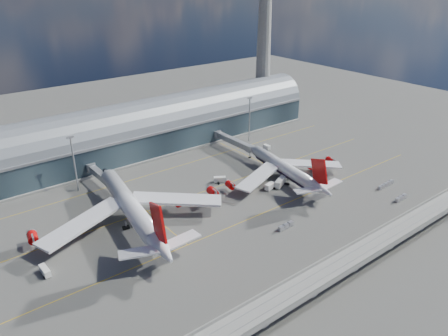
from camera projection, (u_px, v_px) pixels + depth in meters
ground at (245, 204)px, 182.06m from camera, size 500.00×500.00×0.00m
taxi_lines at (213, 186)px, 197.92m from camera, size 200.00×80.12×0.01m
terminal at (151, 129)px, 233.34m from camera, size 200.00×30.00×28.00m
control_tower at (264, 37)px, 267.69m from camera, size 19.00×19.00×103.00m
guideway at (355, 256)px, 140.37m from camera, size 220.00×8.50×7.20m
floodlight_mast_left at (74, 162)px, 187.94m from camera, size 3.00×0.70×25.70m
floodlight_mast_right at (249, 118)px, 243.82m from camera, size 3.00×0.70×25.70m
airliner_left at (132, 209)px, 165.08m from camera, size 74.42×78.32×23.90m
airliner_right at (285, 169)px, 201.83m from camera, size 59.84×62.61×19.91m
jet_bridge_left at (100, 175)px, 195.75m from camera, size 4.40×28.00×7.25m
jet_bridge_right at (232, 140)px, 235.76m from camera, size 4.40×32.00×7.25m
service_truck_0 at (45, 271)px, 139.94m from camera, size 2.32×6.05×2.47m
service_truck_1 at (270, 186)px, 193.91m from camera, size 5.40×3.32×2.91m
service_truck_2 at (280, 182)px, 197.35m from camera, size 9.38×6.25×3.31m
service_truck_3 at (320, 168)px, 211.92m from camera, size 5.04×6.40×2.92m
service_truck_4 at (267, 147)px, 237.34m from camera, size 2.38×4.41×2.49m
service_truck_5 at (220, 179)px, 200.69m from camera, size 5.74×4.56×2.63m
cargo_train_0 at (286, 226)px, 165.10m from camera, size 7.61×1.90×1.69m
cargo_train_1 at (386, 185)px, 196.90m from camera, size 11.64×1.93×1.54m
cargo_train_2 at (401, 198)px, 185.28m from camera, size 7.61×1.82×1.69m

